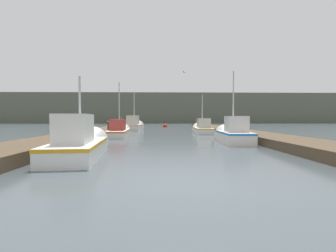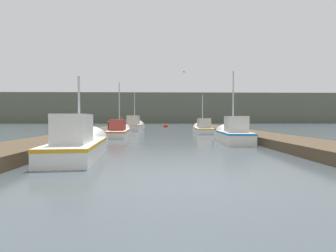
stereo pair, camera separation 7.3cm
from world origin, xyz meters
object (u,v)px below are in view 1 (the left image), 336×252
Objects in this scene: fishing_boat_1 at (232,134)px; fishing_boat_4 at (134,126)px; mooring_piling_1 at (67,137)px; channel_buoy at (165,126)px; fishing_boat_2 at (120,131)px; seagull_lead at (185,72)px; mooring_piling_2 at (109,128)px; fishing_boat_3 at (202,128)px; mooring_piling_0 at (120,125)px; fishing_boat_0 at (81,143)px.

fishing_boat_1 is 0.89× the size of fishing_boat_4.
mooring_piling_1 is 28.54m from channel_buoy.
fishing_boat_2 is at bearing -101.55° from channel_buoy.
seagull_lead is (5.18, -5.58, 5.11)m from fishing_boat_4.
mooring_piling_1 is 10.41m from mooring_piling_2.
fishing_boat_3 reaches higher than mooring_piling_0.
fishing_boat_0 is 4.91× the size of channel_buoy.
fishing_boat_4 reaches higher than fishing_boat_2.
fishing_boat_4 is (0.22, 9.36, 0.12)m from fishing_boat_2.
mooring_piling_2 is (-0.27, 10.40, -0.02)m from mooring_piling_1.
seagull_lead reaches higher than fishing_boat_0.
mooring_piling_0 reaches higher than mooring_piling_1.
fishing_boat_2 reaches higher than fishing_boat_1.
mooring_piling_2 is at bearing 90.76° from fishing_boat_0.
seagull_lead reaches higher than fishing_boat_2.
fishing_boat_1 reaches higher than channel_buoy.
fishing_boat_1 is at bearing -136.38° from seagull_lead.
fishing_boat_3 is at bearing 59.76° from fishing_boat_0.
fishing_boat_0 is 4.93× the size of mooring_piling_2.
fishing_boat_2 is 1.21× the size of fishing_boat_4.
mooring_piling_1 is at bearing -89.69° from mooring_piling_0.
fishing_boat_1 is at bearing -54.79° from mooring_piling_0.
fishing_boat_3 is 5.50× the size of channel_buoy.
seagull_lead is (1.54, -15.10, 5.45)m from channel_buoy.
mooring_piling_0 is at bearing 90.31° from mooring_piling_1.
fishing_boat_3 is 5.48m from seagull_lead.
fishing_boat_2 is 11.98× the size of seagull_lead.
fishing_boat_0 reaches higher than mooring_piling_0.
fishing_boat_3 is 5.34× the size of mooring_piling_1.
fishing_boat_2 is 5.41× the size of mooring_piling_1.
seagull_lead is (6.26, -2.24, 4.92)m from mooring_piling_0.
fishing_boat_2 is at bearing 85.82° from fishing_boat_0.
fishing_boat_3 is at bearing -44.45° from seagull_lead.
seagull_lead reaches higher than fishing_boat_1.
mooring_piling_2 reaches higher than channel_buoy.
mooring_piling_2 is (-8.13, -3.06, 0.14)m from fishing_boat_3.
mooring_piling_2 is at bearing -105.42° from channel_buoy.
fishing_boat_3 is 15.05m from channel_buoy.
fishing_boat_4 is 3.70× the size of mooring_piling_0.
channel_buoy is at bearing 80.67° from mooring_piling_1.
mooring_piling_0 is at bearing -103.75° from fishing_boat_4.
mooring_piling_1 is at bearing -99.33° from channel_buoy.
channel_buoy is at bearing 74.58° from mooring_piling_2.
fishing_boat_3 is 8.16m from mooring_piling_0.
fishing_boat_2 reaches higher than channel_buoy.
fishing_boat_4 is at bearing 117.97° from fishing_boat_1.
fishing_boat_1 reaches higher than fishing_boat_3.
fishing_boat_0 is 1.07× the size of fishing_boat_4.
mooring_piling_0 is (-1.08, 16.66, 0.24)m from fishing_boat_0.
fishing_boat_4 is (-7.09, 14.91, 0.04)m from fishing_boat_1.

